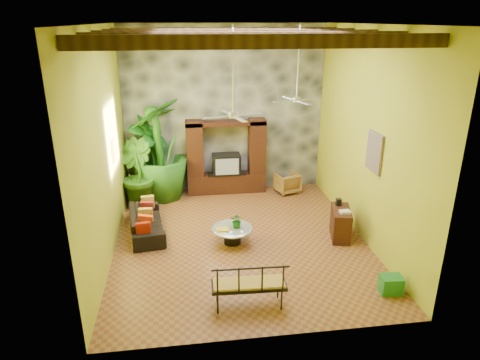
{
  "coord_description": "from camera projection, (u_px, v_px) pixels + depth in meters",
  "views": [
    {
      "loc": [
        -1.28,
        -9.28,
        5.1
      ],
      "look_at": [
        0.02,
        0.2,
        1.49
      ],
      "focal_mm": 32.0,
      "sensor_mm": 36.0,
      "label": 1
    }
  ],
  "objects": [
    {
      "name": "ceiling",
      "position": [
        240.0,
        24.0,
        8.8
      ],
      "size": [
        6.0,
        7.0,
        0.02
      ],
      "primitive_type": "cube",
      "color": "silver",
      "rests_on": "back_wall"
    },
    {
      "name": "green_bin",
      "position": [
        391.0,
        285.0,
        8.44
      ],
      "size": [
        0.44,
        0.34,
        0.37
      ],
      "primitive_type": "cube",
      "rotation": [
        0.0,
        0.0,
        -0.07
      ],
      "color": "#1D6D33",
      "rests_on": "ground"
    },
    {
      "name": "entertainment_center",
      "position": [
        226.0,
        162.0,
        13.13
      ],
      "size": [
        2.4,
        0.55,
        2.3
      ],
      "color": "black",
      "rests_on": "ground"
    },
    {
      "name": "yellow_tray",
      "position": [
        223.0,
        230.0,
        10.14
      ],
      "size": [
        0.32,
        0.24,
        0.03
      ],
      "primitive_type": "cube",
      "rotation": [
        0.0,
        0.0,
        -0.06
      ],
      "color": "yellow",
      "rests_on": "coffee_table"
    },
    {
      "name": "ceiling_fan_back",
      "position": [
        297.0,
        91.0,
        10.68
      ],
      "size": [
        1.28,
        1.28,
        1.86
      ],
      "color": "silver",
      "rests_on": "ceiling"
    },
    {
      "name": "tall_plant_c",
      "position": [
        159.0,
        149.0,
        12.54
      ],
      "size": [
        2.29,
        2.29,
        3.02
      ],
      "primitive_type": "imported",
      "rotation": [
        0.0,
        0.0,
        4.22
      ],
      "color": "#246219",
      "rests_on": "ground"
    },
    {
      "name": "tall_plant_b",
      "position": [
        136.0,
        174.0,
        12.09
      ],
      "size": [
        1.34,
        1.39,
        1.97
      ],
      "primitive_type": "imported",
      "rotation": [
        0.0,
        0.0,
        2.18
      ],
      "color": "#295D18",
      "rests_on": "ground"
    },
    {
      "name": "right_wall",
      "position": [
        366.0,
        137.0,
        10.07
      ],
      "size": [
        0.02,
        7.0,
        5.0
      ],
      "primitive_type": "cube",
      "color": "gold",
      "rests_on": "ground"
    },
    {
      "name": "ground",
      "position": [
        240.0,
        239.0,
        10.57
      ],
      "size": [
        7.0,
        7.0,
        0.0
      ],
      "primitive_type": "plane",
      "color": "brown",
      "rests_on": "ground"
    },
    {
      "name": "iron_bench",
      "position": [
        250.0,
        283.0,
        7.86
      ],
      "size": [
        1.41,
        0.56,
        0.57
      ],
      "rotation": [
        0.0,
        0.0,
        -0.04
      ],
      "color": "black",
      "rests_on": "ground"
    },
    {
      "name": "coffee_table",
      "position": [
        232.0,
        233.0,
        10.3
      ],
      "size": [
        0.98,
        0.98,
        0.4
      ],
      "rotation": [
        0.0,
        0.0,
        -0.11
      ],
      "color": "black",
      "rests_on": "ground"
    },
    {
      "name": "wicker_armchair",
      "position": [
        287.0,
        183.0,
        13.32
      ],
      "size": [
        0.83,
        0.84,
        0.62
      ],
      "primitive_type": "imported",
      "rotation": [
        0.0,
        0.0,
        3.42
      ],
      "color": "#946235",
      "rests_on": "ground"
    },
    {
      "name": "stone_accent_wall",
      "position": [
        225.0,
        111.0,
        12.87
      ],
      "size": [
        5.98,
        0.1,
        4.98
      ],
      "primitive_type": "cube",
      "color": "#303236",
      "rests_on": "ground"
    },
    {
      "name": "centerpiece_plant",
      "position": [
        237.0,
        220.0,
        10.22
      ],
      "size": [
        0.38,
        0.35,
        0.37
      ],
      "primitive_type": "imported",
      "rotation": [
        0.0,
        0.0,
        -0.21
      ],
      "color": "#165616",
      "rests_on": "coffee_table"
    },
    {
      "name": "wall_art_mask",
      "position": [
        114.0,
        151.0,
        10.37
      ],
      "size": [
        0.06,
        0.32,
        0.55
      ],
      "primitive_type": "cube",
      "color": "orange",
      "rests_on": "left_wall"
    },
    {
      "name": "ceiling_beams",
      "position": [
        240.0,
        35.0,
        8.88
      ],
      "size": [
        5.95,
        5.36,
        0.22
      ],
      "color": "#31200F",
      "rests_on": "ceiling"
    },
    {
      "name": "side_console",
      "position": [
        341.0,
        223.0,
        10.54
      ],
      "size": [
        0.64,
        1.01,
        0.75
      ],
      "primitive_type": "cube",
      "rotation": [
        0.0,
        0.0,
        -0.25
      ],
      "color": "#381D11",
      "rests_on": "ground"
    },
    {
      "name": "sofa",
      "position": [
        146.0,
        222.0,
        10.79
      ],
      "size": [
        1.04,
        2.09,
        0.58
      ],
      "primitive_type": "imported",
      "rotation": [
        0.0,
        0.0,
        1.7
      ],
      "color": "black",
      "rests_on": "ground"
    },
    {
      "name": "tall_plant_a",
      "position": [
        151.0,
        156.0,
        12.75
      ],
      "size": [
        1.58,
        1.59,
        2.54
      ],
      "primitive_type": "imported",
      "rotation": [
        0.0,
        0.0,
        0.8
      ],
      "color": "#17591A",
      "rests_on": "ground"
    },
    {
      "name": "left_wall",
      "position": [
        104.0,
        146.0,
        9.3
      ],
      "size": [
        0.02,
        7.0,
        5.0
      ],
      "primitive_type": "cube",
      "color": "gold",
      "rests_on": "ground"
    },
    {
      "name": "wall_art_painting",
      "position": [
        374.0,
        152.0,
        9.58
      ],
      "size": [
        0.06,
        0.7,
        0.9
      ],
      "primitive_type": "cube",
      "color": "#2A5C9A",
      "rests_on": "right_wall"
    },
    {
      "name": "back_wall",
      "position": [
        224.0,
        111.0,
        12.93
      ],
      "size": [
        6.0,
        0.02,
        5.0
      ],
      "primitive_type": "cube",
      "color": "gold",
      "rests_on": "ground"
    },
    {
      "name": "ceiling_fan_front",
      "position": [
        233.0,
        105.0,
        8.97
      ],
      "size": [
        1.28,
        1.28,
        1.86
      ],
      "color": "silver",
      "rests_on": "ceiling"
    }
  ]
}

